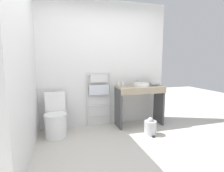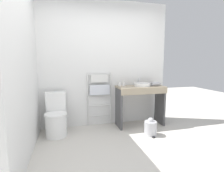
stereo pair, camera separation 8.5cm
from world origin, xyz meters
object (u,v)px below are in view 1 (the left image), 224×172
toilet (56,119)px  cup_near_wall (119,84)px  sink_basin (141,84)px  hair_dryer (155,84)px  trash_bin (150,127)px  towel_radiator (99,89)px  cup_near_edge (123,84)px

toilet → cup_near_wall: (1.29, 0.19, 0.58)m
sink_basin → hair_dryer: size_ratio=1.52×
trash_bin → hair_dryer: bearing=54.8°
toilet → trash_bin: size_ratio=2.37×
hair_dryer → trash_bin: hair_dryer is taller
toilet → towel_radiator: size_ratio=0.70×
hair_dryer → trash_bin: 0.96m
towel_radiator → trash_bin: (0.80, -0.76, -0.65)m
towel_radiator → cup_near_edge: size_ratio=12.24×
toilet → hair_dryer: size_ratio=3.52×
toilet → cup_near_edge: bearing=7.1°
toilet → sink_basin: 1.84m
sink_basin → trash_bin: bearing=-96.6°
toilet → cup_near_wall: 1.43m
towel_radiator → sink_basin: towel_radiator is taller
towel_radiator → cup_near_wall: towel_radiator is taller
cup_near_wall → towel_radiator: bearing=167.2°
cup_near_wall → hair_dryer: (0.74, -0.17, -0.00)m
towel_radiator → hair_dryer: size_ratio=5.02×
sink_basin → cup_near_edge: 0.39m
towel_radiator → cup_near_wall: bearing=-12.8°
sink_basin → trash_bin: 0.92m
cup_near_wall → trash_bin: bearing=-59.5°
toilet → trash_bin: toilet is taller
toilet → cup_near_edge: cup_near_edge is taller
towel_radiator → hair_dryer: towel_radiator is taller
toilet → towel_radiator: 1.04m
sink_basin → hair_dryer: (0.29, -0.04, 0.01)m
toilet → cup_near_edge: 1.50m
towel_radiator → toilet: bearing=-161.9°
toilet → sink_basin: sink_basin is taller
cup_near_edge → hair_dryer: (0.66, -0.15, -0.00)m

